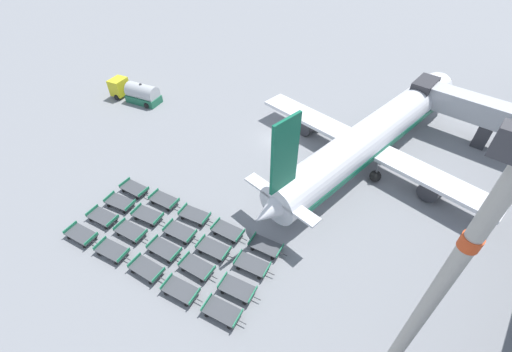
{
  "coord_description": "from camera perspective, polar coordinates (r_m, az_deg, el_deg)",
  "views": [
    {
      "loc": [
        21.5,
        -30.81,
        27.08
      ],
      "look_at": [
        3.81,
        -9.28,
        2.02
      ],
      "focal_mm": 24.0,
      "sensor_mm": 36.0,
      "label": 1
    }
  ],
  "objects": [
    {
      "name": "baggage_dolly_row_far_col_e",
      "position": [
        33.07,
        1.64,
        -11.61
      ],
      "size": [
        3.85,
        2.18,
        0.92
      ],
      "color": "#424449",
      "rests_on": "ground_plane"
    },
    {
      "name": "baggage_dolly_row_mid_b_col_c",
      "position": [
        34.92,
        -12.54,
        -9.08
      ],
      "size": [
        3.85,
        2.18,
        0.92
      ],
      "color": "#424449",
      "rests_on": "ground_plane"
    },
    {
      "name": "baggage_dolly_row_mid_a_col_a",
      "position": [
        38.69,
        -24.16,
        -6.27
      ],
      "size": [
        3.85,
        2.18,
        0.92
      ],
      "color": "#424449",
      "rests_on": "ground_plane"
    },
    {
      "name": "baggage_dolly_row_mid_b_col_a",
      "position": [
        39.53,
        -21.69,
        -4.1
      ],
      "size": [
        3.85,
        2.32,
        0.92
      ],
      "color": "#424449",
      "rests_on": "ground_plane"
    },
    {
      "name": "baggage_dolly_row_near_col_a",
      "position": [
        37.95,
        -27.09,
        -8.7
      ],
      "size": [
        3.85,
        2.18,
        0.92
      ],
      "color": "#424449",
      "rests_on": "ground_plane"
    },
    {
      "name": "baggage_dolly_row_mid_b_col_d",
      "position": [
        33.13,
        -7.1,
        -11.93
      ],
      "size": [
        3.85,
        2.2,
        0.92
      ],
      "color": "#424449",
      "rests_on": "ground_plane"
    },
    {
      "name": "baggage_dolly_row_mid_b_col_b",
      "position": [
        37.22,
        -17.59,
        -6.26
      ],
      "size": [
        3.85,
        2.27,
        0.92
      ],
      "color": "#424449",
      "rests_on": "ground_plane"
    },
    {
      "name": "baggage_dolly_row_near_col_d",
      "position": [
        31.24,
        -12.44,
        -18.09
      ],
      "size": [
        3.85,
        2.21,
        0.92
      ],
      "color": "#424449",
      "rests_on": "ground_plane"
    },
    {
      "name": "baggage_dolly_row_near_col_c",
      "position": [
        33.12,
        -17.74,
        -14.53
      ],
      "size": [
        3.84,
        2.05,
        0.92
      ],
      "color": "#424449",
      "rests_on": "ground_plane"
    },
    {
      "name": "baggage_dolly_row_mid_a_col_d",
      "position": [
        32.19,
        -9.8,
        -14.75
      ],
      "size": [
        3.84,
        2.06,
        0.92
      ],
      "color": "#424449",
      "rests_on": "ground_plane"
    },
    {
      "name": "baggage_dolly_row_mid_a_col_e",
      "position": [
        30.68,
        -3.11,
        -18.25
      ],
      "size": [
        3.85,
        2.25,
        0.92
      ],
      "color": "#424449",
      "rests_on": "ground_plane"
    },
    {
      "name": "fuel_tanker_primary",
      "position": [
        57.37,
        -19.17,
        12.98
      ],
      "size": [
        8.56,
        4.73,
        3.17
      ],
      "color": "yellow",
      "rests_on": "ground_plane"
    },
    {
      "name": "baggage_dolly_row_far_col_c",
      "position": [
        36.08,
        -10.18,
        -6.43
      ],
      "size": [
        3.85,
        2.27,
        0.92
      ],
      "color": "#424449",
      "rests_on": "ground_plane"
    },
    {
      "name": "baggage_dolly_row_mid_a_col_b",
      "position": [
        36.31,
        -20.13,
        -8.65
      ],
      "size": [
        3.85,
        2.14,
        0.92
      ],
      "color": "#424449",
      "rests_on": "ground_plane"
    },
    {
      "name": "jet_bridge",
      "position": [
        52.34,
        36.83,
        6.71
      ],
      "size": [
        21.19,
        4.73,
        6.18
      ],
      "color": "#B2B5BA",
      "rests_on": "ground_plane"
    },
    {
      "name": "ground_plane",
      "position": [
        46.32,
        3.66,
        6.08
      ],
      "size": [
        500.0,
        500.0,
        0.0
      ],
      "primitive_type": "plane",
      "color": "gray"
    },
    {
      "name": "baggage_dolly_row_mid_b_col_e",
      "position": [
        31.88,
        -0.63,
        -14.58
      ],
      "size": [
        3.85,
        2.25,
        0.92
      ],
      "color": "#424449",
      "rests_on": "ground_plane"
    },
    {
      "name": "baggage_dolly_row_mid_a_col_c",
      "position": [
        33.96,
        -15.01,
        -11.72
      ],
      "size": [
        3.85,
        2.11,
        0.92
      ],
      "color": "#424449",
      "rests_on": "ground_plane"
    },
    {
      "name": "apron_light_mast",
      "position": [
        18.68,
        26.32,
        -19.22
      ],
      "size": [
        2.0,
        0.77,
        21.69
      ],
      "color": "#ADA89E",
      "rests_on": "ground_plane"
    },
    {
      "name": "baggage_dolly_row_far_col_b",
      "position": [
        38.28,
        -15.04,
        -3.91
      ],
      "size": [
        3.85,
        2.13,
        0.92
      ],
      "color": "#424449",
      "rests_on": "ground_plane"
    },
    {
      "name": "baggage_dolly_row_far_col_a",
      "position": [
        40.59,
        -19.6,
        -1.99
      ],
      "size": [
        3.84,
        2.05,
        0.92
      ],
      "color": "#424449",
      "rests_on": "ground_plane"
    },
    {
      "name": "baggage_dolly_row_near_col_b",
      "position": [
        35.42,
        -22.84,
        -11.39
      ],
      "size": [
        3.85,
        2.24,
        0.92
      ],
      "color": "#424449",
      "rests_on": "ground_plane"
    },
    {
      "name": "baggage_dolly_row_far_col_d",
      "position": [
        34.29,
        -4.72,
        -9.11
      ],
      "size": [
        3.84,
        2.09,
        0.92
      ],
      "color": "#424449",
      "rests_on": "ground_plane"
    },
    {
      "name": "airplane",
      "position": [
        43.4,
        18.55,
        6.2
      ],
      "size": [
        31.03,
        38.84,
        12.79
      ],
      "color": "white",
      "rests_on": "ground_plane"
    },
    {
      "name": "baggage_dolly_row_near_col_e",
      "position": [
        29.82,
        -5.66,
        -21.56
      ],
      "size": [
        3.85,
        2.23,
        0.92
      ],
      "color": "#424449",
      "rests_on": "ground_plane"
    }
  ]
}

